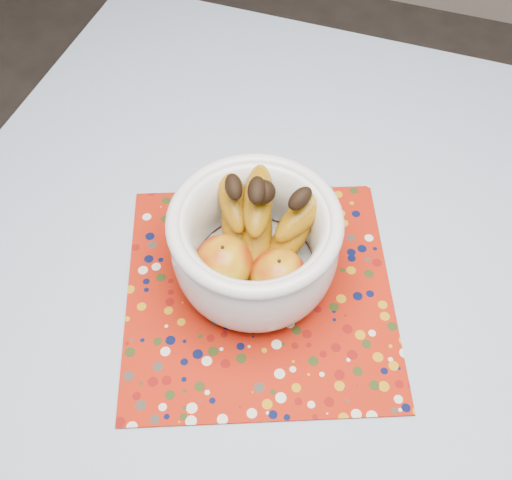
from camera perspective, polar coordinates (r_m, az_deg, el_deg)
table at (r=0.99m, az=5.47°, el=-8.19°), size 1.20×1.20×0.75m
tablecloth at (r=0.92m, az=5.87°, el=-5.90°), size 1.32×1.32×0.01m
placemat at (r=0.92m, az=0.31°, el=-4.94°), size 0.52×0.52×0.00m
fruit_bowl at (r=0.86m, az=0.10°, el=0.15°), size 0.26×0.25×0.19m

